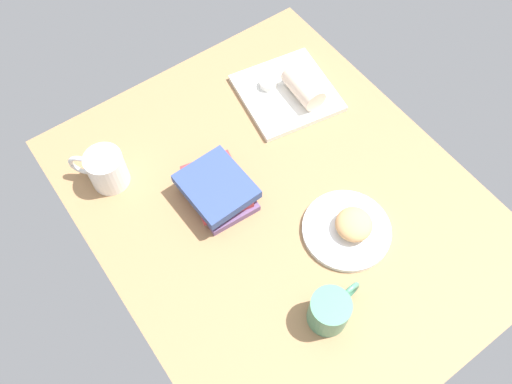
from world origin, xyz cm
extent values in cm
cube|color=#9E754C|center=(0.00, 0.00, 2.00)|extent=(110.00, 90.00, 4.00)
cylinder|color=white|center=(-15.89, -7.89, 4.70)|extent=(21.68, 21.68, 1.40)
ellipsoid|color=tan|center=(-16.62, -9.01, 7.73)|extent=(12.86, 12.82, 4.65)
cube|color=white|center=(26.88, -22.28, 4.80)|extent=(28.99, 28.99, 1.60)
cylinder|color=silver|center=(31.46, -18.98, 6.62)|extent=(4.83, 4.83, 2.03)
cylinder|color=#CF4C2A|center=(31.46, -18.98, 7.33)|extent=(3.96, 3.96, 0.40)
cylinder|color=beige|center=(23.21, -24.92, 8.87)|extent=(13.18, 7.45, 6.54)
cube|color=#6B4C7A|center=(11.03, 11.83, 5.05)|extent=(19.95, 14.43, 2.10)
cube|color=#A53338|center=(11.59, 11.67, 7.12)|extent=(19.54, 16.46, 2.04)
cube|color=#33477F|center=(10.37, 12.31, 9.49)|extent=(17.87, 15.59, 2.69)
cylinder|color=white|center=(30.63, 31.70, 9.09)|extent=(9.58, 9.58, 10.17)
cylinder|color=#AE6E3E|center=(30.63, 31.70, 13.57)|extent=(7.85, 7.85, 0.40)
torus|color=white|center=(35.32, 36.15, 9.09)|extent=(6.13, 5.90, 7.30)
cylinder|color=#4C8C6B|center=(-29.64, 9.63, 8.59)|extent=(8.99, 8.99, 9.18)
cylinder|color=#B6654B|center=(-29.64, 9.63, 12.58)|extent=(7.38, 7.38, 0.40)
torus|color=#4C8C6B|center=(-29.03, 3.65, 8.59)|extent=(1.87, 6.79, 6.71)
camera|label=1|loc=(-48.18, 42.42, 120.02)|focal=36.86mm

